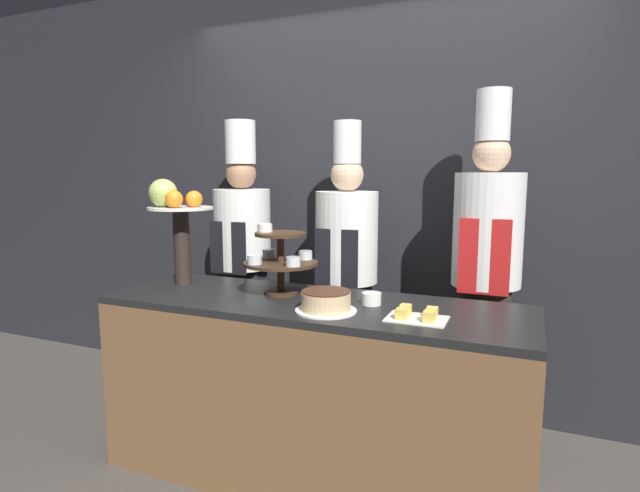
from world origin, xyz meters
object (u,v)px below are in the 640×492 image
(chef_left, at_px, (243,252))
(tiered_stand, at_px, (280,258))
(cup_white, at_px, (371,299))
(fruit_pedestal, at_px, (176,213))
(cake_round, at_px, (326,302))
(chef_center_left, at_px, (346,264))
(chef_center_right, at_px, (486,259))
(cake_square_tray, at_px, (417,316))

(chef_left, bearing_deg, tiered_stand, -44.66)
(cup_white, relative_size, chef_left, 0.05)
(fruit_pedestal, bearing_deg, cake_round, -11.76)
(chef_center_left, relative_size, chef_center_right, 0.94)
(cake_round, height_order, cake_square_tray, cake_round)
(fruit_pedestal, relative_size, chef_center_right, 0.30)
(tiered_stand, bearing_deg, cake_round, -32.56)
(chef_left, distance_m, chef_center_right, 1.49)
(chef_center_right, bearing_deg, chef_center_left, 180.00)
(cup_white, distance_m, chef_center_right, 0.74)
(fruit_pedestal, bearing_deg, cup_white, -0.44)
(cake_square_tray, relative_size, chef_left, 0.14)
(fruit_pedestal, height_order, cake_round, fruit_pedestal)
(cake_round, bearing_deg, chef_center_right, 51.47)
(tiered_stand, height_order, fruit_pedestal, fruit_pedestal)
(cake_round, relative_size, chef_center_left, 0.15)
(tiered_stand, bearing_deg, cake_square_tray, -14.09)
(cake_square_tray, distance_m, chef_center_left, 0.93)
(cake_round, relative_size, cake_square_tray, 1.10)
(tiered_stand, xyz_separation_m, chef_center_right, (0.93, 0.54, -0.03))
(cup_white, relative_size, chef_center_left, 0.05)
(cake_square_tray, height_order, chef_center_left, chef_center_left)
(tiered_stand, distance_m, fruit_pedestal, 0.65)
(tiered_stand, height_order, cake_square_tray, tiered_stand)
(fruit_pedestal, bearing_deg, chef_center_right, 19.85)
(fruit_pedestal, bearing_deg, chef_left, 83.50)
(cake_round, distance_m, chef_center_left, 0.78)
(cake_square_tray, bearing_deg, fruit_pedestal, 172.90)
(cake_round, bearing_deg, chef_center_left, 103.21)
(cup_white, bearing_deg, chef_center_right, 51.42)
(fruit_pedestal, distance_m, cake_round, 1.03)
(tiered_stand, distance_m, cup_white, 0.51)
(cake_round, bearing_deg, chef_left, 139.41)
(cake_square_tray, distance_m, chef_left, 1.47)
(tiered_stand, xyz_separation_m, fruit_pedestal, (-0.62, -0.01, 0.20))
(tiered_stand, height_order, chef_left, chef_left)
(tiered_stand, relative_size, cup_white, 4.19)
(chef_center_left, bearing_deg, tiered_stand, -105.81)
(tiered_stand, bearing_deg, chef_center_left, 74.19)
(cake_round, height_order, chef_left, chef_left)
(cup_white, xyz_separation_m, cake_square_tray, (0.24, -0.16, -0.01))
(cake_round, xyz_separation_m, cup_white, (0.15, 0.19, -0.02))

